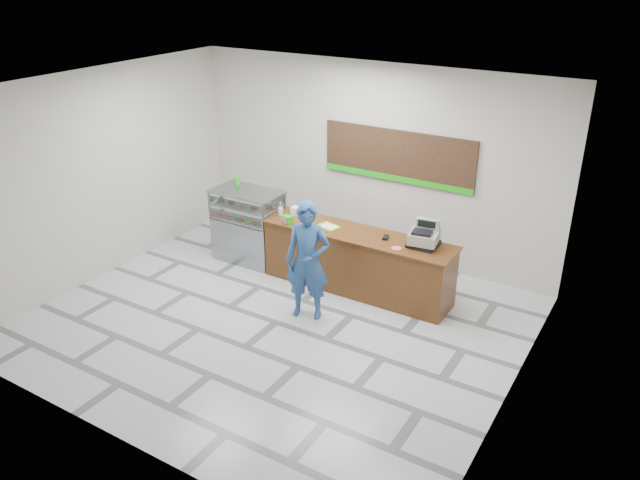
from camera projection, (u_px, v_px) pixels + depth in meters
The scene contains 16 objects.
floor at pixel (276, 322), 9.50m from camera, with size 7.00×7.00×0.00m, color silver.
back_wall at pixel (370, 161), 11.10m from camera, with size 7.00×7.00×0.00m, color beige.
ceiling at pixel (268, 91), 8.04m from camera, with size 7.00×7.00×0.00m, color silver.
sales_counter at pixel (357, 262), 10.22m from camera, with size 3.26×0.76×1.03m.
display_case at pixel (248, 225), 11.21m from camera, with size 1.22×0.72×1.33m.
menu_board at pixel (397, 157), 10.73m from camera, with size 2.80×0.06×0.90m.
cash_register at pixel (424, 237), 9.52m from camera, with size 0.49×0.51×0.40m.
card_terminal at pixel (386, 237), 9.81m from camera, with size 0.08×0.16×0.04m, color black.
serving_tray at pixel (328, 226), 10.23m from camera, with size 0.40×0.33×0.02m.
napkin_box at pixel (296, 211), 10.71m from camera, with size 0.15×0.15×0.13m, color white.
straw_cup at pixel (281, 211), 10.69m from camera, with size 0.08×0.08×0.13m, color silver.
promo_box at pixel (288, 220), 10.33m from camera, with size 0.16×0.11×0.14m, color #1FAF16.
donut_decal at pixel (396, 248), 9.49m from camera, with size 0.15×0.15×0.00m, color #F95C8C.
green_cup_left at pixel (237, 179), 11.30m from camera, with size 0.08×0.08×0.13m, color #1FAF16.
green_cup_right at pixel (237, 181), 11.20m from camera, with size 0.09×0.09×0.14m, color #1FAF16.
customer at pixel (308, 261), 9.32m from camera, with size 0.68×0.45×1.86m, color #264C83.
Camera 1 is at (4.79, -6.58, 5.10)m, focal length 35.00 mm.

